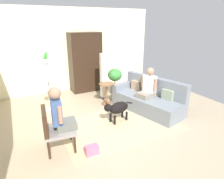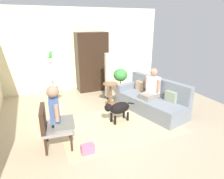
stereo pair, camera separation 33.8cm
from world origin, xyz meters
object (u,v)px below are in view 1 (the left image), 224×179
Objects in this scene: handbag at (92,150)px; armoire_cabinet at (85,62)px; dog at (117,108)px; round_end_table at (107,92)px; parrot at (46,56)px; person_on_armchair at (59,112)px; bird_cage_stand at (49,86)px; potted_plant at (115,78)px; person_on_couch at (148,86)px; couch at (148,99)px; armchair at (53,127)px; column_lamp at (104,77)px.

armoire_cabinet is at bearing 71.21° from handbag.
dog is 0.42× the size of armoire_cabinet.
round_end_table reaches higher than dog.
round_end_table is at bearing 77.66° from dog.
dog is 4.64× the size of parrot.
person_on_armchair is 1.64m from dog.
armoire_cabinet reaches higher than round_end_table.
armoire_cabinet is at bearing 38.08° from bird_cage_stand.
potted_plant is (2.42, 2.31, -0.23)m from person_on_armchair.
dog is (-0.25, -1.14, -0.01)m from round_end_table.
person_on_couch is 2.64m from armoire_cabinet.
couch is at bearing 15.19° from person_on_armchair.
couch is 2.43× the size of potted_plant.
parrot is 2.50m from potted_plant.
couch is 2.78m from person_on_armchair.
armchair is 4.70× the size of parrot.
person_on_couch reaches higher than armchair.
person_on_armchair is at bearing -165.38° from person_on_couch.
potted_plant is 0.60× the size of column_lamp.
round_end_table is 0.60m from column_lamp.
person_on_couch is (-0.05, -0.04, 0.42)m from couch.
parrot reaches higher than couch.
round_end_table is (-0.88, 0.89, 0.06)m from couch.
bird_cage_stand is 7.87× the size of parrot.
column_lamp is (1.73, 0.14, -0.83)m from parrot.
parrot reaches higher than handbag.
armoire_cabinet is at bearing 111.92° from couch.
armoire_cabinet reaches higher than dog.
potted_plant reaches higher than handbag.
parrot is at bearing 152.55° from person_on_couch.
bird_cage_stand is 2.31m from potted_plant.
handbag is (-2.19, -1.17, -0.22)m from couch.
dog is at bearing -116.33° from potted_plant.
armchair is at bearing -138.23° from potted_plant.
potted_plant is (0.91, 1.83, 0.20)m from dog.
parrot is (0.16, 1.94, 0.77)m from person_on_armchair.
potted_plant is at bearing 63.67° from dog.
bird_cage_stand is (-1.37, 1.47, 0.36)m from dog.
round_end_table is 1.69m from bird_cage_stand.
column_lamp is at bearing 47.82° from person_on_armchair.
dog is at bearing -103.08° from column_lamp.
armchair is 0.98× the size of potted_plant.
armoire_cabinet reaches higher than parrot.
person_on_armchair is at bearing 134.73° from handbag.
potted_plant is at bearing 46.57° from round_end_table.
person_on_armchair is 1.95m from bird_cage_stand.
couch is 8.70× the size of handbag.
potted_plant is (0.66, 0.70, 0.19)m from round_end_table.
bird_cage_stand reaches higher than handbag.
armoire_cabinet reaches higher than armchair.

